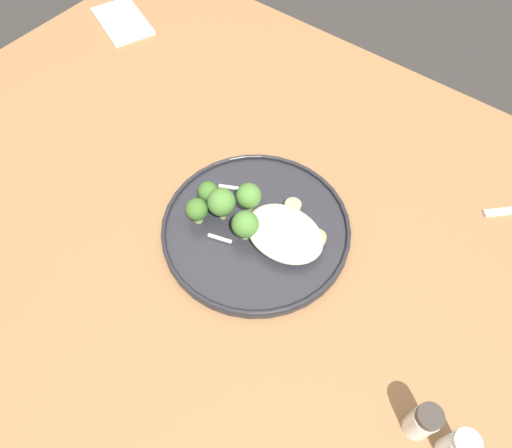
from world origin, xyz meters
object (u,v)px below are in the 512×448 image
Objects in this scene: seared_scallop_right_edge at (293,206)px; broccoli_floret_front_edge at (221,202)px; dinner_plate at (256,228)px; seared_scallop_center_golden at (305,255)px; seared_scallop_half_hidden at (316,238)px; broccoli_floret_center_pile at (207,194)px; pepper_shaker at (423,422)px; broccoli_floret_split_head at (197,210)px; broccoli_floret_rear_charred at (249,196)px; folded_napkin at (122,21)px; seared_scallop_tilted_round at (255,223)px; salt_shaker at (458,447)px; seared_scallop_left_edge at (294,241)px; broccoli_floret_tall_stalk at (245,225)px.

seared_scallop_right_edge is 0.11m from broccoli_floret_front_edge.
dinner_plate is 0.07m from broccoli_floret_front_edge.
seared_scallop_half_hidden is at bearing -83.70° from seared_scallop_center_golden.
broccoli_floret_center_pile reaches higher than seared_scallop_center_golden.
pepper_shaker is at bearing 149.93° from seared_scallop_half_hidden.
broccoli_floret_front_edge is (0.05, 0.02, 0.04)m from dinner_plate.
broccoli_floret_split_head is at bearing -8.58° from pepper_shaker.
dinner_plate is at bearing 21.96° from seared_scallop_half_hidden.
broccoli_floret_center_pile is 0.42m from pepper_shaker.
seared_scallop_right_edge is 0.07m from broccoli_floret_rear_charred.
seared_scallop_center_golden is 0.15× the size of folded_napkin.
seared_scallop_tilted_round is 0.41× the size of salt_shaker.
seared_scallop_left_edge is at bearing 159.12° from folded_napkin.
broccoli_floret_front_edge reaches higher than broccoli_floret_center_pile.
seared_scallop_center_golden reaches higher than dinner_plate.
seared_scallop_tilted_round is 0.18× the size of folded_napkin.
broccoli_floret_center_pile is 0.47m from salt_shaker.
broccoli_floret_center_pile is at bearing 4.31° from seared_scallop_center_golden.
seared_scallop_left_edge is 0.67m from folded_napkin.
broccoli_floret_front_edge is at bearing -11.87° from salt_shaker.
broccoli_floret_split_head is 0.96× the size of broccoli_floret_center_pile.
broccoli_floret_front_edge is at bearing 19.99° from seared_scallop_half_hidden.
salt_shaker is (-0.37, 0.11, 0.02)m from dinner_plate.
seared_scallop_tilted_round is 0.45× the size of broccoli_floret_front_edge.
broccoli_floret_split_head reaches higher than seared_scallop_half_hidden.
seared_scallop_tilted_round is 0.61m from folded_napkin.
seared_scallop_left_edge is at bearing 173.44° from broccoli_floret_rear_charred.
broccoli_floret_center_pile is (0.09, 0.01, 0.03)m from dinner_plate.
pepper_shaker reaches higher than dinner_plate.
broccoli_floret_tall_stalk is (0.00, 0.02, 0.02)m from seared_scallop_tilted_round.
dinner_plate is 1.93× the size of folded_napkin.
seared_scallop_half_hidden is 0.68m from folded_napkin.
seared_scallop_left_edge is at bearing 48.93° from seared_scallop_half_hidden.
seared_scallop_center_golden is 0.75× the size of seared_scallop_half_hidden.
broccoli_floret_center_pile is (0.15, 0.02, 0.02)m from seared_scallop_left_edge.
seared_scallop_tilted_round is at bearing 144.57° from broccoli_floret_rear_charred.
seared_scallop_half_hidden is at bearing -147.50° from broccoli_floret_tall_stalk.
seared_scallop_tilted_round is 0.06m from broccoli_floret_front_edge.
pepper_shaker is (-0.41, 0.06, -0.00)m from broccoli_floret_split_head.
seared_scallop_tilted_round is 0.03m from broccoli_floret_tall_stalk.
broccoli_floret_rear_charred is at bearing 38.21° from seared_scallop_right_edge.
broccoli_floret_center_pile reaches higher than seared_scallop_right_edge.
broccoli_floret_center_pile is (0.18, 0.01, 0.02)m from seared_scallop_center_golden.
broccoli_floret_front_edge reaches higher than broccoli_floret_tall_stalk.
broccoli_floret_split_head is 0.08m from broccoli_floret_tall_stalk.
seared_scallop_tilted_round is 0.48× the size of broccoli_floret_rear_charred.
seared_scallop_center_golden is at bearing 171.26° from broccoli_floret_rear_charred.
broccoli_floret_center_pile is (0.08, 0.01, 0.02)m from seared_scallop_tilted_round.
dinner_plate reaches higher than folded_napkin.
seared_scallop_half_hidden is (-0.02, -0.03, -0.00)m from seared_scallop_left_edge.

